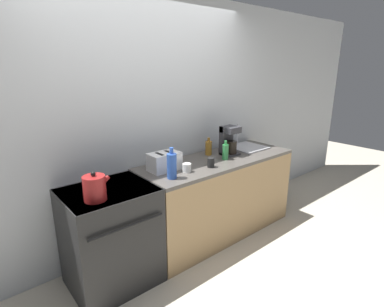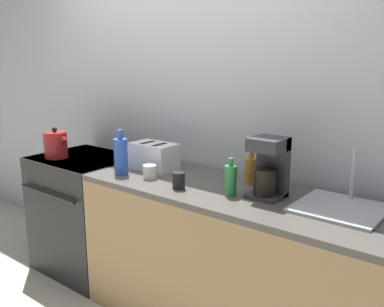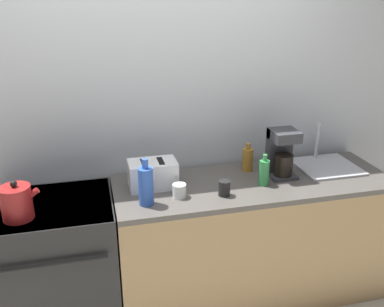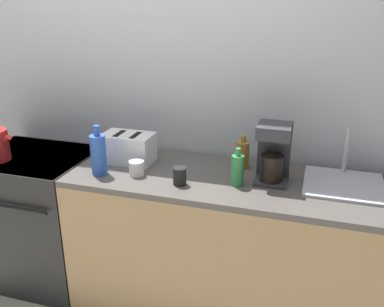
{
  "view_description": "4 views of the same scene",
  "coord_description": "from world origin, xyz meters",
  "px_view_note": "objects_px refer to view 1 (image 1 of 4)",
  "views": [
    {
      "loc": [
        -1.58,
        -1.91,
        1.89
      ],
      "look_at": [
        0.29,
        0.34,
        1.03
      ],
      "focal_mm": 28.0,
      "sensor_mm": 36.0,
      "label": 1
    },
    {
      "loc": [
        1.93,
        -1.64,
        1.67
      ],
      "look_at": [
        0.35,
        0.36,
        1.07
      ],
      "focal_mm": 40.0,
      "sensor_mm": 36.0,
      "label": 2
    },
    {
      "loc": [
        -0.37,
        -2.1,
        2.11
      ],
      "look_at": [
        0.25,
        0.38,
        1.11
      ],
      "focal_mm": 40.0,
      "sensor_mm": 36.0,
      "label": 3
    },
    {
      "loc": [
        1.09,
        -1.84,
        1.89
      ],
      "look_at": [
        0.41,
        0.36,
        1.01
      ],
      "focal_mm": 40.0,
      "sensor_mm": 36.0,
      "label": 4
    }
  ],
  "objects_px": {
    "kettle": "(95,188)",
    "toaster": "(164,161)",
    "stove": "(111,236)",
    "bottle_green": "(225,152)",
    "cup_black": "(211,163)",
    "bottle_amber": "(209,148)",
    "coffee_maker": "(229,140)",
    "bottle_blue": "(172,166)",
    "cup_white": "(187,168)"
  },
  "relations": [
    {
      "from": "bottle_amber",
      "to": "cup_black",
      "type": "height_order",
      "value": "bottle_amber"
    },
    {
      "from": "stove",
      "to": "bottle_green",
      "type": "distance_m",
      "value": 1.45
    },
    {
      "from": "toaster",
      "to": "bottle_green",
      "type": "relative_size",
      "value": 1.45
    },
    {
      "from": "coffee_maker",
      "to": "bottle_amber",
      "type": "relative_size",
      "value": 1.65
    },
    {
      "from": "coffee_maker",
      "to": "bottle_amber",
      "type": "bearing_deg",
      "value": 144.96
    },
    {
      "from": "stove",
      "to": "bottle_amber",
      "type": "bearing_deg",
      "value": 8.42
    },
    {
      "from": "bottle_green",
      "to": "bottle_amber",
      "type": "bearing_deg",
      "value": 94.3
    },
    {
      "from": "coffee_maker",
      "to": "cup_black",
      "type": "xyz_separation_m",
      "value": [
        -0.47,
        -0.2,
        -0.12
      ]
    },
    {
      "from": "cup_black",
      "to": "bottle_green",
      "type": "bearing_deg",
      "value": 16.23
    },
    {
      "from": "bottle_blue",
      "to": "bottle_green",
      "type": "height_order",
      "value": "bottle_blue"
    },
    {
      "from": "coffee_maker",
      "to": "bottle_amber",
      "type": "xyz_separation_m",
      "value": [
        -0.19,
        0.13,
        -0.09
      ]
    },
    {
      "from": "kettle",
      "to": "bottle_green",
      "type": "distance_m",
      "value": 1.51
    },
    {
      "from": "stove",
      "to": "cup_black",
      "type": "xyz_separation_m",
      "value": [
        1.05,
        -0.14,
        0.49
      ]
    },
    {
      "from": "bottle_blue",
      "to": "cup_white",
      "type": "bearing_deg",
      "value": 12.01
    },
    {
      "from": "kettle",
      "to": "coffee_maker",
      "type": "distance_m",
      "value": 1.69
    },
    {
      "from": "bottle_blue",
      "to": "cup_black",
      "type": "height_order",
      "value": "bottle_blue"
    },
    {
      "from": "stove",
      "to": "toaster",
      "type": "relative_size",
      "value": 2.93
    },
    {
      "from": "coffee_maker",
      "to": "bottle_blue",
      "type": "height_order",
      "value": "coffee_maker"
    },
    {
      "from": "bottle_green",
      "to": "cup_white",
      "type": "distance_m",
      "value": 0.58
    },
    {
      "from": "cup_black",
      "to": "cup_white",
      "type": "relative_size",
      "value": 1.15
    },
    {
      "from": "toaster",
      "to": "bottle_amber",
      "type": "relative_size",
      "value": 1.53
    },
    {
      "from": "cup_black",
      "to": "cup_white",
      "type": "distance_m",
      "value": 0.28
    },
    {
      "from": "kettle",
      "to": "cup_black",
      "type": "relative_size",
      "value": 2.37
    },
    {
      "from": "bottle_green",
      "to": "cup_black",
      "type": "distance_m",
      "value": 0.31
    },
    {
      "from": "bottle_amber",
      "to": "cup_white",
      "type": "height_order",
      "value": "bottle_amber"
    },
    {
      "from": "bottle_amber",
      "to": "bottle_green",
      "type": "bearing_deg",
      "value": -85.7
    },
    {
      "from": "coffee_maker",
      "to": "toaster",
      "type": "bearing_deg",
      "value": 178.29
    },
    {
      "from": "cup_black",
      "to": "coffee_maker",
      "type": "bearing_deg",
      "value": 23.21
    },
    {
      "from": "bottle_amber",
      "to": "cup_white",
      "type": "bearing_deg",
      "value": -152.44
    },
    {
      "from": "kettle",
      "to": "bottle_amber",
      "type": "bearing_deg",
      "value": 12.49
    },
    {
      "from": "stove",
      "to": "coffee_maker",
      "type": "distance_m",
      "value": 1.64
    },
    {
      "from": "coffee_maker",
      "to": "cup_white",
      "type": "xyz_separation_m",
      "value": [
        -0.75,
        -0.16,
        -0.13
      ]
    },
    {
      "from": "kettle",
      "to": "toaster",
      "type": "xyz_separation_m",
      "value": [
        0.8,
        0.22,
        -0.01
      ]
    },
    {
      "from": "coffee_maker",
      "to": "bottle_blue",
      "type": "distance_m",
      "value": 0.98
    },
    {
      "from": "stove",
      "to": "kettle",
      "type": "height_order",
      "value": "kettle"
    },
    {
      "from": "stove",
      "to": "bottle_green",
      "type": "height_order",
      "value": "bottle_green"
    },
    {
      "from": "bottle_blue",
      "to": "cup_black",
      "type": "xyz_separation_m",
      "value": [
        0.49,
        -0.0,
        -0.07
      ]
    },
    {
      "from": "bottle_blue",
      "to": "bottle_green",
      "type": "bearing_deg",
      "value": 6.26
    },
    {
      "from": "bottle_green",
      "to": "bottle_blue",
      "type": "bearing_deg",
      "value": -173.74
    },
    {
      "from": "coffee_maker",
      "to": "bottle_green",
      "type": "distance_m",
      "value": 0.22
    },
    {
      "from": "bottle_green",
      "to": "cup_black",
      "type": "height_order",
      "value": "bottle_green"
    },
    {
      "from": "cup_white",
      "to": "toaster",
      "type": "bearing_deg",
      "value": 126.48
    },
    {
      "from": "bottle_amber",
      "to": "cup_white",
      "type": "xyz_separation_m",
      "value": [
        -0.56,
        -0.29,
        -0.04
      ]
    },
    {
      "from": "coffee_maker",
      "to": "cup_white",
      "type": "height_order",
      "value": "coffee_maker"
    },
    {
      "from": "bottle_blue",
      "to": "cup_white",
      "type": "distance_m",
      "value": 0.23
    },
    {
      "from": "kettle",
      "to": "cup_white",
      "type": "relative_size",
      "value": 2.72
    },
    {
      "from": "bottle_amber",
      "to": "bottle_green",
      "type": "distance_m",
      "value": 0.25
    },
    {
      "from": "stove",
      "to": "bottle_amber",
      "type": "distance_m",
      "value": 1.45
    },
    {
      "from": "kettle",
      "to": "toaster",
      "type": "bearing_deg",
      "value": 15.58
    },
    {
      "from": "toaster",
      "to": "bottle_amber",
      "type": "distance_m",
      "value": 0.7
    }
  ]
}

